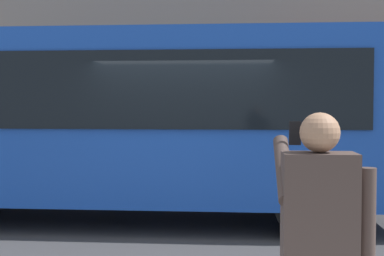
# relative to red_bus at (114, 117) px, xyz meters

# --- Properties ---
(ground_plane) EXTENTS (60.00, 60.00, 0.00)m
(ground_plane) POSITION_rel_red_bus_xyz_m (-1.26, 0.62, -1.68)
(ground_plane) COLOR #38383A
(red_bus) EXTENTS (9.05, 2.54, 3.08)m
(red_bus) POSITION_rel_red_bus_xyz_m (0.00, 0.00, 0.00)
(red_bus) COLOR #1947AD
(red_bus) RESTS_ON ground_plane
(pedestrian_photographer) EXTENTS (0.53, 0.52, 1.70)m
(pedestrian_photographer) POSITION_rel_red_bus_xyz_m (-2.44, 5.57, -0.54)
(pedestrian_photographer) COLOR #2D2D33
(pedestrian_photographer) RESTS_ON sidewalk_curb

